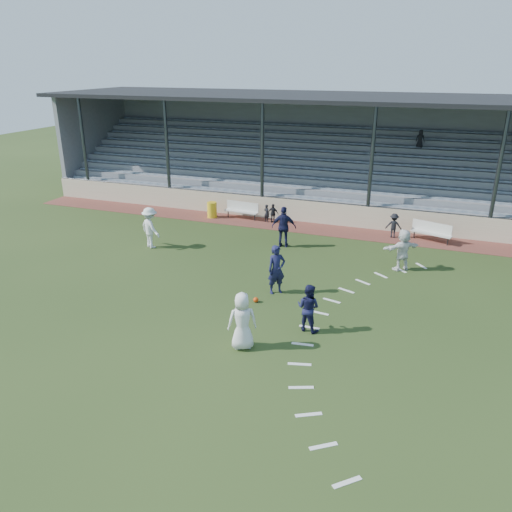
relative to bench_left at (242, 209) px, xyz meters
The scene contains 18 objects.
ground 11.61m from the bench_left, 70.12° to the right, with size 90.00×90.00×0.00m, color #283A17.
cinder_track 4.01m from the bench_left, ahead, with size 34.00×2.00×0.02m, color brown.
retaining_wall 4.00m from the bench_left, ahead, with size 34.00×0.18×1.20m, color beige.
bench_left is the anchor object (origin of this frame).
bench_right 10.30m from the bench_left, ahead, with size 2.02×1.08×0.95m.
trash_bin 1.74m from the bench_left, 166.00° to the right, with size 0.56×0.56×0.89m, color yellow.
football 10.72m from the bench_left, 65.55° to the right, with size 0.20×0.20×0.20m, color #C83C0B.
player_white_lead 13.85m from the bench_left, 68.25° to the right, with size 0.91×0.60×1.87m, color silver.
player_navy_lead 9.97m from the bench_left, 60.65° to the right, with size 0.71×0.46×1.94m, color #15163A.
player_navy_mid 12.99m from the bench_left, 58.58° to the right, with size 0.80×0.63×1.66m, color #15163A.
player_white_wing 6.38m from the bench_left, 111.78° to the right, with size 1.28×0.74×1.98m, color silver.
player_navy_wing 5.13m from the bench_left, 45.08° to the right, with size 1.17×0.49×2.00m, color #15163A.
player_white_back 10.33m from the bench_left, 26.59° to the right, with size 1.70×0.54×1.83m, color silver.
sub_left_near 1.56m from the bench_left, ahead, with size 0.36×0.24×1.00m, color black.
sub_left_far 1.94m from the bench_left, ahead, with size 0.63×0.26×1.07m, color black.
sub_right 8.48m from the bench_left, ahead, with size 0.81×0.47×1.25m, color black.
grandstand 6.85m from the bench_left, 53.60° to the left, with size 34.60×9.00×6.61m.
penalty_arc 13.58m from the bench_left, 53.52° to the right, with size 3.89×14.63×0.01m.
Camera 1 is at (6.28, -14.57, 8.41)m, focal length 35.00 mm.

